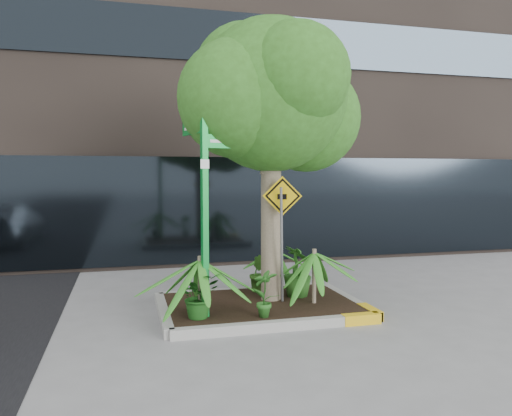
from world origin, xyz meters
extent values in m
plane|color=gray|center=(0.00, 0.00, 0.00)|extent=(80.00, 80.00, 0.00)
cube|color=#2D2621|center=(0.50, 8.50, 7.50)|extent=(18.00, 8.00, 15.00)
cube|color=#9E9E99|center=(0.20, 1.40, 0.07)|extent=(3.20, 0.15, 0.15)
cube|color=#9E9E99|center=(0.20, -0.80, 0.07)|extent=(3.20, 0.15, 0.15)
cube|color=#9E9E99|center=(-1.40, 0.30, 0.07)|extent=(0.15, 2.20, 0.15)
cube|color=#9E9E99|center=(1.80, 0.30, 0.07)|extent=(0.15, 2.20, 0.15)
cube|color=yellow|center=(1.50, -0.80, 0.07)|extent=(0.60, 0.17, 0.15)
cube|color=black|center=(0.20, 0.30, 0.12)|extent=(3.05, 2.05, 0.06)
cylinder|color=gray|center=(0.43, 0.44, 1.59)|extent=(0.34, 0.34, 3.17)
cylinder|color=gray|center=(0.53, 0.44, 2.75)|extent=(0.60, 0.17, 1.03)
sphere|color=#2D601B|center=(0.43, 0.44, 3.60)|extent=(2.54, 2.54, 2.54)
sphere|color=#2D601B|center=(1.17, 0.76, 3.28)|extent=(1.90, 1.90, 1.90)
sphere|color=#2D601B|center=(-0.21, 0.23, 3.49)|extent=(1.90, 1.90, 1.90)
sphere|color=#2D601B|center=(0.64, -0.19, 3.81)|extent=(1.69, 1.69, 1.69)
sphere|color=#2D601B|center=(0.11, 0.97, 4.02)|extent=(1.80, 1.80, 1.80)
cylinder|color=gray|center=(1.05, 0.02, 0.60)|extent=(0.07, 0.07, 0.91)
cylinder|color=gray|center=(-0.88, -0.19, 0.60)|extent=(0.07, 0.07, 0.90)
cylinder|color=gray|center=(0.71, 1.16, 0.54)|extent=(0.07, 0.07, 0.77)
imported|color=#1A4F16|center=(-0.92, -0.34, 0.49)|extent=(0.82, 0.82, 0.67)
imported|color=#265E1C|center=(0.93, 0.53, 0.59)|extent=(0.63, 0.63, 0.89)
imported|color=#26621E|center=(0.04, -0.55, 0.52)|extent=(0.47, 0.47, 0.74)
imported|color=#2B5E1B|center=(0.38, 0.99, 0.50)|extent=(0.54, 0.54, 0.71)
cube|color=#0B822C|center=(-0.82, -0.30, 1.59)|extent=(0.11, 0.11, 3.18)
cube|color=#0B822C|center=(-0.40, -0.20, 2.78)|extent=(0.87, 0.24, 0.20)
cube|color=#0B822C|center=(-0.92, 0.12, 3.01)|extent=(0.24, 0.87, 0.20)
cube|color=white|center=(-0.40, -0.22, 2.78)|extent=(0.66, 0.16, 0.05)
cube|color=white|center=(-0.94, 0.12, 3.01)|extent=(0.16, 0.66, 0.05)
cube|color=white|center=(-0.82, -0.35, 2.44)|extent=(0.13, 0.04, 0.14)
cylinder|color=slate|center=(0.52, 0.12, 1.12)|extent=(0.16, 0.29, 1.92)
cube|color=yellow|center=(0.52, 0.10, 1.93)|extent=(0.60, 0.28, 0.65)
cube|color=black|center=(0.52, 0.09, 1.93)|extent=(0.53, 0.24, 0.58)
cube|color=yellow|center=(0.52, 0.09, 1.93)|extent=(0.45, 0.20, 0.49)
cube|color=black|center=(0.51, 0.08, 1.92)|extent=(0.14, 0.06, 0.09)
camera|label=1|loc=(-1.96, -7.62, 2.30)|focal=35.00mm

